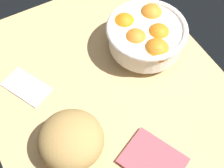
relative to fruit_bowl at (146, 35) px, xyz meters
The scene contains 5 objects.
ground_plane 19.78cm from the fruit_bowl, 63.53° to the right, with size 80.10×62.71×3.00cm, color tan.
fruit_bowl is the anchor object (origin of this frame).
bread_loaf 35.65cm from the fruit_bowl, 61.11° to the right, with size 15.41×15.29×9.79cm, color #B08749.
napkin_folded 33.93cm from the fruit_bowl, 28.07° to the right, with size 13.87×10.78×1.15cm, color #B34E58.
napkin_spare 35.49cm from the fruit_bowl, 97.52° to the right, with size 12.55×7.06×0.81cm, color silver.
Camera 1 is at (39.68, -21.24, 74.65)cm, focal length 52.42 mm.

